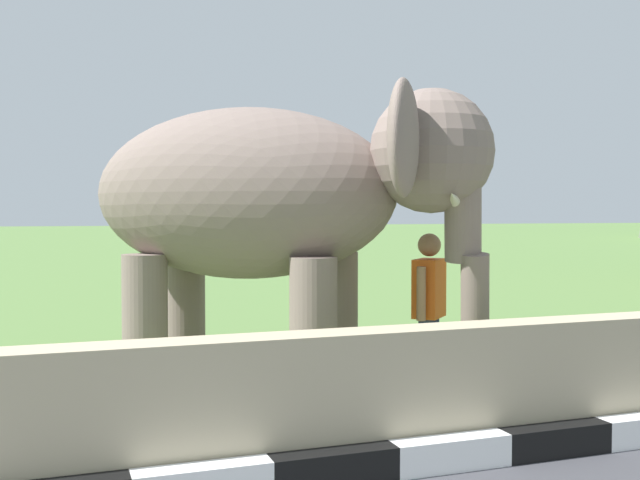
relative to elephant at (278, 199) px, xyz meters
name	(u,v)px	position (x,y,z in m)	size (l,w,h in m)	color
barrier_parapet	(332,401)	(-0.21, -2.08, -1.49)	(28.00, 0.36, 1.00)	tan
elephant	(278,199)	(0.00, 0.00, 0.00)	(3.95, 3.60, 3.01)	slate
person_handler	(429,307)	(1.43, -0.47, -1.06)	(0.52, 0.52, 1.66)	navy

